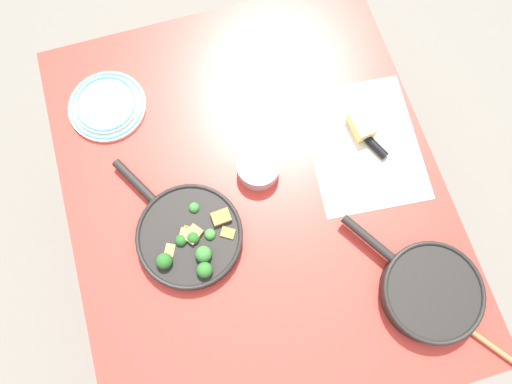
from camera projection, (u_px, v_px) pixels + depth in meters
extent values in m
plane|color=slate|center=(256.00, 241.00, 1.94)|extent=(14.00, 14.00, 0.00)
cube|color=red|center=(256.00, 196.00, 1.26)|extent=(1.22, 1.01, 0.03)
cylinder|color=#BCBCC1|center=(101.00, 120.00, 1.72)|extent=(0.05, 0.05, 0.69)
cylinder|color=#BCBCC1|center=(326.00, 61.00, 1.79)|extent=(0.05, 0.05, 0.69)
cylinder|color=#BCBCC1|center=(434.00, 342.00, 1.49)|extent=(0.05, 0.05, 0.69)
cylinder|color=black|center=(190.00, 237.00, 1.19)|extent=(0.28, 0.28, 0.04)
torus|color=black|center=(189.00, 235.00, 1.18)|extent=(0.28, 0.28, 0.01)
cylinder|color=black|center=(135.00, 181.00, 1.23)|extent=(0.15, 0.10, 0.02)
cylinder|color=#205218|center=(182.00, 242.00, 1.19)|extent=(0.01, 0.01, 0.02)
sphere|color=#286023|center=(181.00, 240.00, 1.17)|extent=(0.03, 0.03, 0.03)
cylinder|color=#357027|center=(211.00, 236.00, 1.19)|extent=(0.01, 0.01, 0.02)
sphere|color=#428438|center=(210.00, 234.00, 1.17)|extent=(0.03, 0.03, 0.03)
cylinder|color=#205218|center=(166.00, 263.00, 1.17)|extent=(0.01, 0.01, 0.02)
sphere|color=#286023|center=(164.00, 261.00, 1.14)|extent=(0.04, 0.04, 0.04)
cylinder|color=#205218|center=(194.00, 240.00, 1.19)|extent=(0.01, 0.01, 0.02)
sphere|color=#286023|center=(193.00, 238.00, 1.17)|extent=(0.03, 0.03, 0.03)
cylinder|color=#2C6823|center=(195.00, 210.00, 1.21)|extent=(0.01, 0.01, 0.02)
sphere|color=#387A33|center=(194.00, 208.00, 1.19)|extent=(0.03, 0.03, 0.03)
cylinder|color=#245B1C|center=(206.00, 271.00, 1.16)|extent=(0.01, 0.01, 0.02)
sphere|color=#2D6B28|center=(205.00, 270.00, 1.14)|extent=(0.04, 0.04, 0.04)
cylinder|color=#2C6823|center=(205.00, 256.00, 1.17)|extent=(0.01, 0.01, 0.02)
sphere|color=#387A33|center=(204.00, 254.00, 1.15)|extent=(0.04, 0.04, 0.04)
cube|color=olive|center=(191.00, 234.00, 1.18)|extent=(0.05, 0.05, 0.03)
cube|color=#9E703D|center=(221.00, 218.00, 1.19)|extent=(0.04, 0.05, 0.04)
cube|color=#AD7F4C|center=(171.00, 251.00, 1.18)|extent=(0.04, 0.04, 0.03)
cube|color=#AD7F4C|center=(189.00, 236.00, 1.18)|extent=(0.05, 0.05, 0.04)
cube|color=#AD7F4C|center=(194.00, 235.00, 1.18)|extent=(0.06, 0.06, 0.04)
cube|color=#9E703D|center=(228.00, 234.00, 1.19)|extent=(0.04, 0.04, 0.03)
cylinder|color=black|center=(431.00, 292.00, 1.15)|extent=(0.25, 0.25, 0.05)
torus|color=black|center=(434.00, 292.00, 1.12)|extent=(0.25, 0.25, 0.01)
cylinder|color=black|center=(368.00, 238.00, 1.17)|extent=(0.15, 0.10, 0.02)
cylinder|color=#EAD170|center=(430.00, 293.00, 1.15)|extent=(0.20, 0.20, 0.02)
cylinder|color=#996B42|center=(496.00, 349.00, 1.12)|extent=(0.26, 0.20, 0.02)
ellipsoid|color=#996B42|center=(433.00, 304.00, 1.15)|extent=(0.08, 0.07, 0.02)
cube|color=beige|center=(363.00, 144.00, 1.28)|extent=(0.41, 0.34, 0.00)
cube|color=silver|center=(345.00, 119.00, 1.30)|extent=(0.14, 0.09, 0.01)
cylinder|color=black|center=(375.00, 146.00, 1.27)|extent=(0.09, 0.06, 0.02)
cube|color=#EFD67A|center=(361.00, 125.00, 1.27)|extent=(0.09, 0.06, 0.05)
cylinder|color=silver|center=(108.00, 106.00, 1.31)|extent=(0.22, 0.22, 0.01)
torus|color=#4C9EB7|center=(107.00, 105.00, 1.30)|extent=(0.21, 0.21, 0.01)
cylinder|color=silver|center=(106.00, 104.00, 1.30)|extent=(0.18, 0.18, 0.01)
torus|color=#4C9EB7|center=(106.00, 103.00, 1.29)|extent=(0.17, 0.17, 0.01)
cylinder|color=#B7B7BC|center=(258.00, 168.00, 1.24)|extent=(0.12, 0.12, 0.05)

